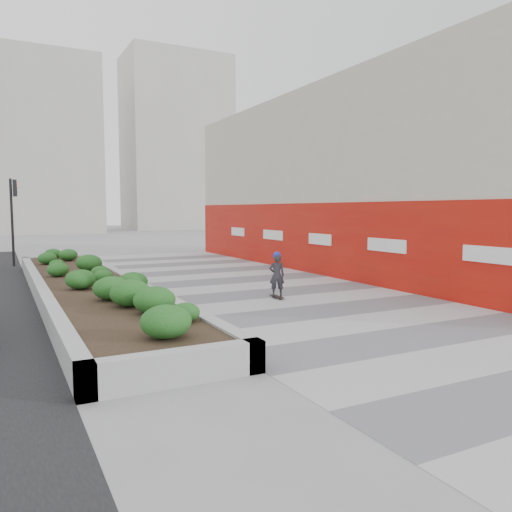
# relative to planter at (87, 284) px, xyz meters

# --- Properties ---
(ground) EXTENTS (160.00, 160.00, 0.00)m
(ground) POSITION_rel_planter_xyz_m (5.50, -7.00, -0.42)
(ground) COLOR gray
(ground) RESTS_ON ground
(walkway) EXTENTS (8.00, 36.00, 0.01)m
(walkway) POSITION_rel_planter_xyz_m (5.50, -4.00, -0.41)
(walkway) COLOR #A8A8AD
(walkway) RESTS_ON ground
(building) EXTENTS (6.04, 24.08, 8.00)m
(building) POSITION_rel_planter_xyz_m (12.48, 1.98, 3.56)
(building) COLOR #BEB7A2
(building) RESTS_ON ground
(planter) EXTENTS (3.00, 18.00, 0.90)m
(planter) POSITION_rel_planter_xyz_m (0.00, 0.00, 0.00)
(planter) COLOR #9E9EA0
(planter) RESTS_ON ground
(traffic_signal_near) EXTENTS (0.33, 0.28, 4.20)m
(traffic_signal_near) POSITION_rel_planter_xyz_m (-1.73, 10.50, 2.34)
(traffic_signal_near) COLOR black
(traffic_signal_near) RESTS_ON ground
(distant_bldg_north_l) EXTENTS (16.00, 12.00, 20.00)m
(distant_bldg_north_l) POSITION_rel_planter_xyz_m (0.50, 48.00, 9.58)
(distant_bldg_north_l) COLOR #ADAAA3
(distant_bldg_north_l) RESTS_ON ground
(distant_bldg_north_r) EXTENTS (14.00, 10.00, 24.00)m
(distant_bldg_north_r) POSITION_rel_planter_xyz_m (20.50, 53.00, 11.58)
(distant_bldg_north_r) COLOR #ADAAA3
(distant_bldg_north_r) RESTS_ON ground
(manhole_cover) EXTENTS (0.44, 0.44, 0.01)m
(manhole_cover) POSITION_rel_planter_xyz_m (6.00, -4.00, -0.42)
(manhole_cover) COLOR #595654
(manhole_cover) RESTS_ON ground
(skateboarder) EXTENTS (0.56, 0.74, 1.45)m
(skateboarder) POSITION_rel_planter_xyz_m (5.13, -2.99, 0.31)
(skateboarder) COLOR beige
(skateboarder) RESTS_ON ground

